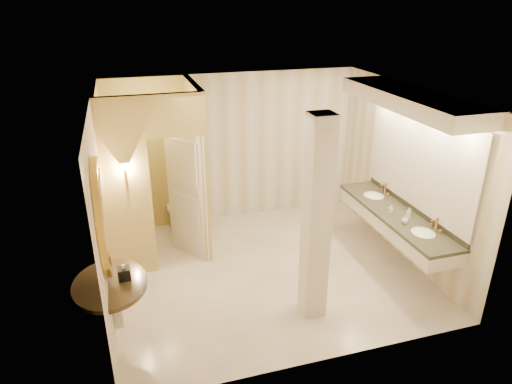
{
  "coord_description": "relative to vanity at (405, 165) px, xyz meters",
  "views": [
    {
      "loc": [
        -1.88,
        -5.7,
        3.9
      ],
      "look_at": [
        -0.11,
        0.2,
        1.24
      ],
      "focal_mm": 32.0,
      "sensor_mm": 36.0,
      "label": 1
    }
  ],
  "objects": [
    {
      "name": "pillar",
      "position": [
        -1.71,
        -0.77,
        -0.28
      ],
      "size": [
        0.29,
        0.29,
        2.7
      ],
      "primitive_type": "cube",
      "color": "silver",
      "rests_on": "floor"
    },
    {
      "name": "soap_bottle_b",
      "position": [
        -0.12,
        -0.35,
        -0.69
      ],
      "size": [
        0.11,
        0.11,
        0.12
      ],
      "primitive_type": "imported",
      "rotation": [
        0.0,
        0.0,
        -0.22
      ],
      "color": "silver",
      "rests_on": "vanity"
    },
    {
      "name": "ceiling",
      "position": [
        -1.98,
        0.34,
        1.07
      ],
      "size": [
        4.5,
        4.5,
        0.0
      ],
      "primitive_type": "plane",
      "rotation": [
        3.14,
        0.0,
        0.0
      ],
      "color": "white",
      "rests_on": "wall_back"
    },
    {
      "name": "toilet_closet",
      "position": [
        -3.11,
        1.31,
        -0.24
      ],
      "size": [
        1.5,
        1.55,
        2.7
      ],
      "color": "#CFC26C",
      "rests_on": "floor"
    },
    {
      "name": "wall_right",
      "position": [
        0.27,
        0.34,
        -0.28
      ],
      "size": [
        0.02,
        4.0,
        2.7
      ],
      "primitive_type": "cube",
      "color": "beige",
      "rests_on": "floor"
    },
    {
      "name": "soap_bottle_c",
      "position": [
        -0.01,
        -0.26,
        -0.66
      ],
      "size": [
        0.09,
        0.09,
        0.19
      ],
      "primitive_type": "imported",
      "rotation": [
        0.0,
        0.0,
        0.26
      ],
      "color": "#C6B28C",
      "rests_on": "vanity"
    },
    {
      "name": "floor",
      "position": [
        -1.98,
        0.34,
        -1.63
      ],
      "size": [
        4.5,
        4.5,
        0.0
      ],
      "primitive_type": "plane",
      "color": "white",
      "rests_on": "ground"
    },
    {
      "name": "vanity",
      "position": [
        0.0,
        0.0,
        0.0
      ],
      "size": [
        0.75,
        2.67,
        2.09
      ],
      "color": "silver",
      "rests_on": "floor"
    },
    {
      "name": "tissue_box",
      "position": [
        -4.04,
        -0.64,
        -0.68
      ],
      "size": [
        0.15,
        0.15,
        0.14
      ],
      "primitive_type": "cube",
      "rotation": [
        0.0,
        0.0,
        0.04
      ],
      "color": "black",
      "rests_on": "console_shelf"
    },
    {
      "name": "wall_back",
      "position": [
        -1.98,
        2.34,
        -0.28
      ],
      "size": [
        4.5,
        0.02,
        2.7
      ],
      "primitive_type": "cube",
      "color": "beige",
      "rests_on": "floor"
    },
    {
      "name": "toilet",
      "position": [
        -3.09,
        2.09,
        -1.26
      ],
      "size": [
        0.6,
        0.8,
        0.73
      ],
      "primitive_type": "imported",
      "rotation": [
        0.0,
        0.0,
        3.43
      ],
      "color": "white",
      "rests_on": "floor"
    },
    {
      "name": "soap_bottle_a",
      "position": [
        -0.13,
        0.01,
        -0.69
      ],
      "size": [
        0.07,
        0.07,
        0.13
      ],
      "primitive_type": "imported",
      "rotation": [
        0.0,
        0.0,
        0.15
      ],
      "color": "beige",
      "rests_on": "vanity"
    },
    {
      "name": "console_shelf",
      "position": [
        -4.19,
        -0.67,
        -0.28
      ],
      "size": [
        1.06,
        1.06,
        1.98
      ],
      "color": "black",
      "rests_on": "floor"
    },
    {
      "name": "wall_front",
      "position": [
        -1.98,
        -1.66,
        -0.28
      ],
      "size": [
        4.5,
        0.02,
        2.7
      ],
      "primitive_type": "cube",
      "color": "beige",
      "rests_on": "floor"
    },
    {
      "name": "wall_left",
      "position": [
        -4.23,
        0.34,
        -0.28
      ],
      "size": [
        0.02,
        4.0,
        2.7
      ],
      "primitive_type": "cube",
      "color": "beige",
      "rests_on": "floor"
    },
    {
      "name": "wall_sconce",
      "position": [
        -3.9,
        0.77,
        0.1
      ],
      "size": [
        0.14,
        0.14,
        0.42
      ],
      "color": "#B77C3A",
      "rests_on": "toilet_closet"
    }
  ]
}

